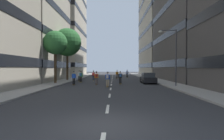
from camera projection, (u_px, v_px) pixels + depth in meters
ground_plane at (112, 80)px, 34.34m from camera, size 160.89×160.89×0.00m
sidewalk_left at (72, 79)px, 37.76m from camera, size 2.72×73.74×0.14m
sidewalk_right at (152, 79)px, 37.61m from camera, size 2.72×73.74×0.14m
lane_markings at (112, 80)px, 35.52m from camera, size 0.16×62.20×0.01m
building_left_far at (55, 15)px, 57.45m from camera, size 15.57×20.58×35.20m
building_right_far at (170, 18)px, 57.14m from camera, size 15.57×24.10×33.81m
parked_car_near at (148, 78)px, 27.98m from camera, size 1.82×4.40×1.52m
street_tree_near at (55, 43)px, 27.07m from camera, size 3.29×3.29×7.22m
street_tree_mid at (67, 42)px, 34.02m from camera, size 4.85×4.85×8.98m
streetlamp_right at (173, 51)px, 22.53m from camera, size 2.13×0.30×6.50m
skater_0 at (127, 73)px, 43.82m from camera, size 0.54×0.91×1.78m
skater_1 at (81, 76)px, 29.63m from camera, size 0.56×0.92×1.78m
skater_2 at (108, 78)px, 22.61m from camera, size 0.55×0.92×1.78m
skater_3 at (117, 74)px, 40.27m from camera, size 0.54×0.91×1.78m
skater_4 at (79, 75)px, 32.24m from camera, size 0.55×0.91×1.78m
skater_5 at (96, 77)px, 25.74m from camera, size 0.55×0.91×1.78m
skater_6 at (74, 77)px, 25.26m from camera, size 0.54×0.91×1.78m
skater_7 at (120, 77)px, 26.49m from camera, size 0.56×0.92×1.78m
skater_8 at (94, 75)px, 33.12m from camera, size 0.55×0.92×1.78m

